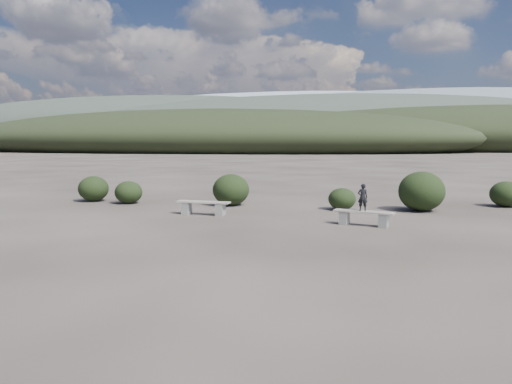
# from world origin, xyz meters

# --- Properties ---
(ground) EXTENTS (1200.00, 1200.00, 0.00)m
(ground) POSITION_xyz_m (0.00, 0.00, 0.00)
(ground) COLOR #2A2420
(ground) RESTS_ON ground
(bench_left) EXTENTS (1.92, 0.62, 0.47)m
(bench_left) POSITION_xyz_m (-2.43, 6.02, 0.29)
(bench_left) COLOR slate
(bench_left) RESTS_ON ground
(bench_right) EXTENTS (1.84, 0.91, 0.45)m
(bench_right) POSITION_xyz_m (2.94, 4.70, 0.28)
(bench_right) COLOR slate
(bench_right) RESTS_ON ground
(seated_person) EXTENTS (0.32, 0.23, 0.82)m
(seated_person) POSITION_xyz_m (2.90, 4.72, 0.86)
(seated_person) COLOR black
(seated_person) RESTS_ON bench_right
(shrub_a) EXTENTS (1.11, 1.11, 0.91)m
(shrub_a) POSITION_xyz_m (-6.24, 8.50, 0.46)
(shrub_a) COLOR black
(shrub_a) RESTS_ON ground
(shrub_b) EXTENTS (1.45, 1.45, 1.24)m
(shrub_b) POSITION_xyz_m (-2.00, 8.59, 0.62)
(shrub_b) COLOR black
(shrub_b) RESTS_ON ground
(shrub_c) EXTENTS (1.01, 1.01, 0.81)m
(shrub_c) POSITION_xyz_m (2.31, 8.03, 0.41)
(shrub_c) COLOR black
(shrub_c) RESTS_ON ground
(shrub_d) EXTENTS (1.65, 1.65, 1.45)m
(shrub_d) POSITION_xyz_m (5.15, 8.21, 0.72)
(shrub_d) COLOR black
(shrub_d) RESTS_ON ground
(shrub_e) EXTENTS (1.19, 1.19, 0.99)m
(shrub_e) POSITION_xyz_m (8.57, 9.93, 0.49)
(shrub_e) COLOR black
(shrub_e) RESTS_ON ground
(shrub_f) EXTENTS (1.25, 1.25, 1.06)m
(shrub_f) POSITION_xyz_m (-8.00, 8.95, 0.53)
(shrub_f) COLOR black
(shrub_f) RESTS_ON ground
(mountain_ridges) EXTENTS (500.00, 400.00, 56.00)m
(mountain_ridges) POSITION_xyz_m (-7.48, 339.06, 10.84)
(mountain_ridges) COLOR black
(mountain_ridges) RESTS_ON ground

